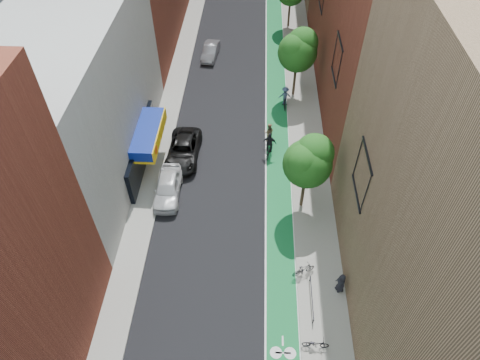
# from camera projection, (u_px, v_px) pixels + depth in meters

# --- Properties ---
(ground) EXTENTS (160.00, 160.00, 0.00)m
(ground) POSITION_uv_depth(u_px,v_px,m) (214.00, 333.00, 25.07)
(ground) COLOR black
(ground) RESTS_ON ground
(bike_lane) EXTENTS (2.00, 68.00, 0.01)m
(bike_lane) POSITION_uv_depth(u_px,v_px,m) (276.00, 83.00, 42.84)
(bike_lane) COLOR #15763D
(bike_lane) RESTS_ON ground
(sidewalk_left) EXTENTS (2.00, 68.00, 0.15)m
(sidewalk_left) POSITION_uv_depth(u_px,v_px,m) (177.00, 80.00, 43.08)
(sidewalk_left) COLOR gray
(sidewalk_left) RESTS_ON ground
(sidewalk_right) EXTENTS (3.00, 68.00, 0.15)m
(sidewalk_right) POSITION_uv_depth(u_px,v_px,m) (301.00, 83.00, 42.71)
(sidewalk_right) COLOR gray
(sidewalk_right) RESTS_ON ground
(building_left_white) EXTENTS (8.00, 20.00, 12.00)m
(building_left_white) POSITION_uv_depth(u_px,v_px,m) (75.00, 102.00, 30.68)
(building_left_white) COLOR silver
(building_left_white) RESTS_ON ground
(building_right_near_tan) EXTENTS (8.00, 20.00, 18.00)m
(building_right_near_tan) POSITION_uv_depth(u_px,v_px,m) (470.00, 217.00, 19.56)
(building_right_near_tan) COLOR #8C6B4C
(building_right_near_tan) RESTS_ON ground
(tree_near) EXTENTS (3.40, 3.36, 6.42)m
(tree_near) POSITION_uv_depth(u_px,v_px,m) (309.00, 161.00, 28.42)
(tree_near) COLOR #332619
(tree_near) RESTS_ON ground
(tree_mid) EXTENTS (3.55, 3.53, 6.74)m
(tree_mid) POSITION_uv_depth(u_px,v_px,m) (298.00, 49.00, 37.88)
(tree_mid) COLOR #332619
(tree_mid) RESTS_ON ground
(parked_car_white) EXTENTS (1.97, 4.67, 1.58)m
(parked_car_white) POSITION_uv_depth(u_px,v_px,m) (168.00, 187.00, 32.00)
(parked_car_white) COLOR silver
(parked_car_white) RESTS_ON ground
(parked_car_black) EXTENTS (2.61, 5.49, 1.51)m
(parked_car_black) POSITION_uv_depth(u_px,v_px,m) (183.00, 150.00, 34.88)
(parked_car_black) COLOR black
(parked_car_black) RESTS_ON ground
(parked_car_silver) EXTENTS (1.84, 4.23, 1.35)m
(parked_car_silver) POSITION_uv_depth(u_px,v_px,m) (210.00, 51.00, 45.82)
(parked_car_silver) COLOR gray
(parked_car_silver) RESTS_ON ground
(cyclist_lane_near) EXTENTS (0.87, 1.80, 2.08)m
(cyclist_lane_near) POSITION_uv_depth(u_px,v_px,m) (269.00, 136.00, 35.93)
(cyclist_lane_near) COLOR black
(cyclist_lane_near) RESTS_ON ground
(cyclist_lane_mid) EXTENTS (1.17, 1.85, 2.22)m
(cyclist_lane_mid) POSITION_uv_depth(u_px,v_px,m) (270.00, 147.00, 35.00)
(cyclist_lane_mid) COLOR black
(cyclist_lane_mid) RESTS_ON ground
(cyclist_lane_far) EXTENTS (1.18, 1.87, 2.12)m
(cyclist_lane_far) POSITION_uv_depth(u_px,v_px,m) (285.00, 98.00, 39.49)
(cyclist_lane_far) COLOR black
(cyclist_lane_far) RESTS_ON ground
(parked_bike_mid) EXTENTS (1.62, 1.06, 0.95)m
(parked_bike_mid) POSITION_uv_depth(u_px,v_px,m) (304.00, 270.00, 27.30)
(parked_bike_mid) COLOR black
(parked_bike_mid) RESTS_ON sidewalk_right
(parked_bike_far) EXTENTS (1.55, 0.58, 0.81)m
(parked_bike_far) POSITION_uv_depth(u_px,v_px,m) (316.00, 344.00, 24.07)
(parked_bike_far) COLOR black
(parked_bike_far) RESTS_ON sidewalk_right
(pedestrian) EXTENTS (0.75, 0.89, 1.56)m
(pedestrian) POSITION_uv_depth(u_px,v_px,m) (341.00, 283.00, 26.30)
(pedestrian) COLOR black
(pedestrian) RESTS_ON sidewalk_right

